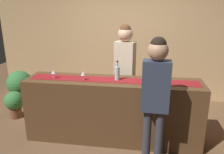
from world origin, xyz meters
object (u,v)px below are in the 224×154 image
Objects in this scene: wine_bottle_clear at (117,73)px; potted_plant_small at (14,103)px; customer_sipping at (156,90)px; wine_glass_mid_counter at (53,72)px; potted_plant_tall at (20,86)px; wine_glass_near_customer at (83,74)px; bartender at (125,63)px; wine_bottle_green at (157,75)px.

potted_plant_small is (-2.05, 0.42, -0.80)m from wine_bottle_clear.
wine_bottle_clear is at bearing 135.30° from customer_sipping.
potted_plant_small is at bearing 155.17° from wine_glass_mid_counter.
customer_sipping is 3.28m from potted_plant_tall.
potted_plant_tall is (-2.25, 0.99, -0.66)m from wine_bottle_clear.
wine_bottle_clear is at bearing 3.84° from wine_glass_mid_counter.
wine_bottle_clear is 2.10× the size of wine_glass_near_customer.
bartender is at bearing 3.94° from potted_plant_small.
wine_bottle_green is 0.57× the size of potted_plant_small.
potted_plant_tall is at bearing 148.32° from wine_glass_near_customer.
bartender reaches higher than potted_plant_tall.
wine_glass_mid_counter is 1.23m from bartender.
wine_bottle_green is 0.17× the size of bartender.
potted_plant_small is (-2.11, -0.15, -0.82)m from bartender.
wine_glass_mid_counter is (-0.48, 0.02, 0.00)m from wine_glass_near_customer.
wine_bottle_clear reaches higher than wine_glass_mid_counter.
customer_sipping reaches higher than wine_bottle_green.
wine_bottle_clear is 0.39× the size of potted_plant_tall.
potted_plant_tall is (-2.31, 0.42, -0.68)m from bartender.
potted_plant_small is at bearing -71.11° from potted_plant_tall.
wine_glass_near_customer is at bearing -176.58° from wine_bottle_green.
potted_plant_tall is (-2.85, 1.01, -0.66)m from wine_bottle_green.
customer_sipping is (-0.04, -0.57, -0.03)m from wine_bottle_green.
wine_glass_mid_counter is at bearing -178.23° from wine_bottle_green.
customer_sipping is at bearing -25.17° from wine_glass_near_customer.
wine_glass_mid_counter is (-1.59, -0.05, -0.01)m from wine_bottle_green.
wine_bottle_clear is 0.17× the size of customer_sipping.
customer_sipping reaches higher than potted_plant_small.
bartender reaches higher than wine_bottle_green.
bartender reaches higher than wine_glass_mid_counter.
potted_plant_small is at bearing 160.64° from customer_sipping.
wine_bottle_green is 2.10× the size of wine_glass_mid_counter.
potted_plant_tall is at bearing 108.89° from potted_plant_small.
wine_glass_mid_counter is at bearing 177.97° from wine_glass_near_customer.
wine_glass_near_customer is 1.18m from customer_sipping.
wine_bottle_green is 0.57m from customer_sipping.
wine_glass_mid_counter is 0.08× the size of customer_sipping.
wine_glass_mid_counter reaches higher than potted_plant_small.
bartender reaches higher than customer_sipping.
wine_bottle_clear and wine_bottle_green have the same top height.
customer_sipping is (1.55, -0.52, -0.02)m from wine_glass_mid_counter.
bartender reaches higher than wine_bottle_clear.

